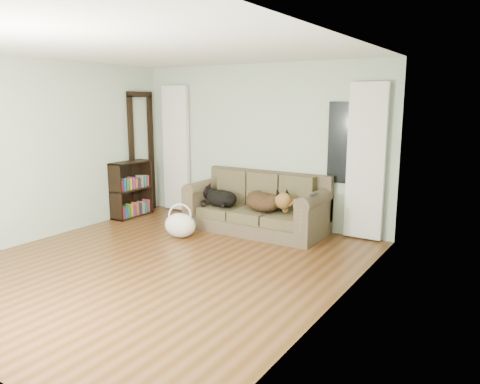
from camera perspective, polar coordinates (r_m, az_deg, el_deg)
The scene contains 15 objects.
floor at distance 6.00m, azimuth -9.66°, elevation -8.74°, with size 5.00×5.00×0.00m, color #472A0E.
ceiling at distance 5.67m, azimuth -10.56°, elevation 16.80°, with size 5.00×5.00×0.00m, color white.
wall_back at distance 7.72m, azimuth 2.40°, elevation 5.77°, with size 4.50×0.04×2.60m, color #ADB7AA.
wall_left at distance 7.37m, azimuth -23.30°, elevation 4.62°, with size 0.04×5.00×2.60m, color #ADB7AA.
wall_right at distance 4.52m, azimuth 11.71°, elevation 1.70°, with size 0.04×5.00×2.60m, color #ADB7AA.
curtain_left at distance 8.63m, azimuth -7.79°, elevation 5.25°, with size 0.55×0.08×2.25m, color silver.
curtain_right at distance 6.96m, azimuth 15.10°, elevation 3.56°, with size 0.55×0.08×2.25m, color silver.
window_pane at distance 7.09m, azimuth 12.60°, elevation 5.84°, with size 0.50×0.03×1.20m, color black.
door_casing at distance 8.70m, azimuth -11.88°, elevation 4.50°, with size 0.07×0.60×2.10m, color black.
sofa at distance 7.29m, azimuth 1.92°, elevation -1.32°, with size 2.18×0.94×0.89m, color #483726.
dog_black_lab at distance 7.51m, azimuth -2.53°, elevation -0.71°, with size 0.63×0.44×0.27m, color black.
dog_shepherd at distance 7.16m, azimuth 3.11°, elevation -1.23°, with size 0.71×0.50×0.31m, color black.
tv_remote at distance 6.62m, azimuth 8.98°, elevation -0.25°, with size 0.05×0.20×0.02m, color black.
tote_bag at distance 7.07m, azimuth -7.30°, elevation -4.21°, with size 0.50×0.39×0.36m, color silver.
bookshelf at distance 8.41m, azimuth -13.11°, elevation 0.43°, with size 0.29×0.78×0.98m, color black.
Camera 1 is at (3.77, -4.20, 2.03)m, focal length 35.00 mm.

